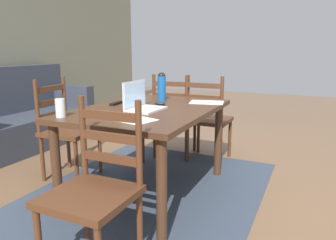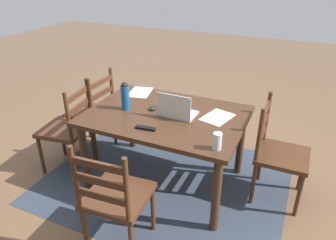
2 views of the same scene
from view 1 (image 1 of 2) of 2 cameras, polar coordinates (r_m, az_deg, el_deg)
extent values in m
plane|color=brown|center=(2.87, -3.36, -12.55)|extent=(14.00, 14.00, 0.00)
cube|color=#333D4C|center=(2.87, -3.36, -12.49)|extent=(2.31, 1.84, 0.01)
cube|color=#422819|center=(2.65, -3.56, 1.75)|extent=(1.41, 1.01, 0.04)
cylinder|color=#422819|center=(2.04, -1.14, -12.49)|extent=(0.07, 0.07, 0.70)
cylinder|color=#422819|center=(3.15, 8.88, -3.59)|extent=(0.07, 0.07, 0.70)
cylinder|color=#422819|center=(2.51, -19.16, -8.38)|extent=(0.07, 0.07, 0.70)
cylinder|color=#422819|center=(3.47, -4.78, -2.00)|extent=(0.07, 0.07, 0.70)
cube|color=#4C2B19|center=(3.18, -16.88, -1.97)|extent=(0.47, 0.47, 0.04)
cylinder|color=#4C2B19|center=(3.29, -11.96, -5.50)|extent=(0.04, 0.04, 0.43)
cylinder|color=#4C2B19|center=(3.00, -15.91, -7.51)|extent=(0.04, 0.04, 0.43)
cylinder|color=#4C2B19|center=(3.50, -17.22, -4.69)|extent=(0.04, 0.04, 0.43)
cylinder|color=#4C2B19|center=(3.23, -21.37, -6.45)|extent=(0.04, 0.04, 0.43)
cylinder|color=#4C2B19|center=(3.40, -17.87, 3.17)|extent=(0.04, 0.04, 0.50)
cylinder|color=#4C2B19|center=(3.12, -22.20, 2.05)|extent=(0.04, 0.04, 0.50)
cube|color=#4C2B19|center=(3.28, -19.81, 0.91)|extent=(0.36, 0.05, 0.05)
cube|color=#4C2B19|center=(3.26, -19.97, 3.07)|extent=(0.36, 0.05, 0.05)
cube|color=#4C2B19|center=(3.24, -20.14, 5.25)|extent=(0.36, 0.05, 0.05)
cube|color=#4C2B19|center=(1.80, -13.70, -13.03)|extent=(0.44, 0.44, 0.04)
cylinder|color=#4C2B19|center=(1.95, -5.03, -18.40)|extent=(0.04, 0.04, 0.43)
cylinder|color=#4C2B19|center=(2.14, -14.22, -15.73)|extent=(0.04, 0.04, 0.43)
cylinder|color=#4C2B19|center=(1.76, -5.16, -4.54)|extent=(0.04, 0.04, 0.50)
cylinder|color=#4C2B19|center=(1.97, -14.78, -3.05)|extent=(0.04, 0.04, 0.50)
cube|color=#4C2B19|center=(1.89, -10.14, -6.68)|extent=(0.03, 0.36, 0.05)
cube|color=#4C2B19|center=(1.85, -10.28, -3.02)|extent=(0.03, 0.36, 0.05)
cube|color=#4C2B19|center=(1.82, -10.43, 0.77)|extent=(0.03, 0.36, 0.05)
cube|color=#4C2B19|center=(3.57, 7.31, -0.01)|extent=(0.44, 0.44, 0.04)
cylinder|color=#4C2B19|center=(3.86, 5.41, -2.61)|extent=(0.04, 0.04, 0.43)
cylinder|color=#4C2B19|center=(3.75, 10.88, -3.22)|extent=(0.04, 0.04, 0.43)
cylinder|color=#4C2B19|center=(3.52, 3.28, -4.07)|extent=(0.04, 0.04, 0.43)
cylinder|color=#4C2B19|center=(3.40, 9.24, -4.80)|extent=(0.04, 0.04, 0.43)
cylinder|color=#4C2B19|center=(3.40, 3.32, 3.74)|extent=(0.04, 0.04, 0.50)
cylinder|color=#4C2B19|center=(3.28, 9.48, 3.27)|extent=(0.04, 0.04, 0.50)
cube|color=#4C2B19|center=(3.35, 6.30, 1.83)|extent=(0.03, 0.36, 0.05)
cube|color=#4C2B19|center=(3.33, 6.36, 3.94)|extent=(0.03, 0.36, 0.05)
cube|color=#4C2B19|center=(3.32, 6.41, 6.08)|extent=(0.03, 0.36, 0.05)
cube|color=#4C2B19|center=(3.71, 1.33, 0.55)|extent=(0.50, 0.50, 0.04)
cylinder|color=#4C2B19|center=(3.99, -0.59, -2.05)|extent=(0.04, 0.04, 0.43)
cylinder|color=#4C2B19|center=(3.90, 4.75, -2.45)|extent=(0.04, 0.04, 0.43)
cylinder|color=#4C2B19|center=(3.64, -2.38, -3.48)|extent=(0.04, 0.04, 0.43)
cylinder|color=#4C2B19|center=(3.54, 3.46, -3.96)|extent=(0.04, 0.04, 0.43)
cylinder|color=#4C2B19|center=(3.53, -2.50, 4.07)|extent=(0.04, 0.04, 0.50)
cylinder|color=#4C2B19|center=(3.43, 3.52, 3.80)|extent=(0.04, 0.04, 0.50)
cube|color=#4C2B19|center=(3.49, 0.46, 2.32)|extent=(0.07, 0.36, 0.05)
cube|color=#4C2B19|center=(3.47, 0.47, 4.35)|extent=(0.07, 0.36, 0.05)
cube|color=#4C2B19|center=(3.45, 0.47, 6.40)|extent=(0.07, 0.36, 0.05)
cube|color=#2D333D|center=(4.47, -23.89, -1.75)|extent=(1.80, 0.80, 0.40)
cube|color=#2D333D|center=(4.62, -26.91, 4.71)|extent=(1.80, 0.20, 0.60)
cube|color=#2D333D|center=(4.97, -17.20, 4.21)|extent=(0.16, 0.80, 0.30)
cube|color=silver|center=(2.53, -3.88, 1.90)|extent=(0.33, 0.23, 0.02)
cube|color=silver|center=(2.57, -5.96, 4.56)|extent=(0.32, 0.02, 0.21)
cube|color=#A5CCEA|center=(2.57, -5.84, 4.55)|extent=(0.30, 0.01, 0.19)
cylinder|color=#145199|center=(2.99, -1.13, 5.60)|extent=(0.08, 0.08, 0.23)
sphere|color=black|center=(2.98, -1.14, 7.78)|extent=(0.07, 0.07, 0.07)
cylinder|color=silver|center=(2.39, -18.56, 2.04)|extent=(0.07, 0.07, 0.13)
ellipsoid|color=black|center=(2.76, -1.45, 2.96)|extent=(0.06, 0.10, 0.03)
cube|color=black|center=(2.84, -9.15, 2.95)|extent=(0.17, 0.06, 0.02)
cube|color=white|center=(2.21, -6.25, 0.11)|extent=(0.28, 0.34, 0.00)
cube|color=white|center=(2.93, 6.88, 3.13)|extent=(0.27, 0.33, 0.00)
camera|label=2|loc=(3.84, -48.81, 20.06)|focal=33.55mm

